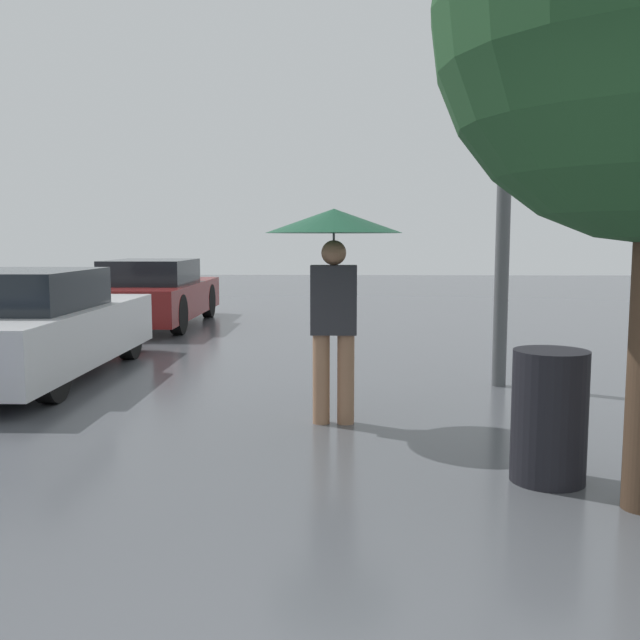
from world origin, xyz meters
The scene contains 5 objects.
pedestrian centered at (0.25, 4.55, 1.51)m, with size 1.16×1.16×1.84m.
parked_car_middle centered at (-3.34, 6.48, 0.59)m, with size 1.87×4.12×1.24m.
parked_car_farthest centered at (-3.13, 11.51, 0.58)m, with size 1.66×4.29×1.21m.
street_lamp centered at (2.03, 6.18, 2.77)m, with size 0.33×0.33×4.60m.
trash_bin centered at (1.68, 3.11, 0.44)m, with size 0.49×0.49×0.87m.
Camera 1 is at (0.32, -1.48, 1.59)m, focal length 40.00 mm.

